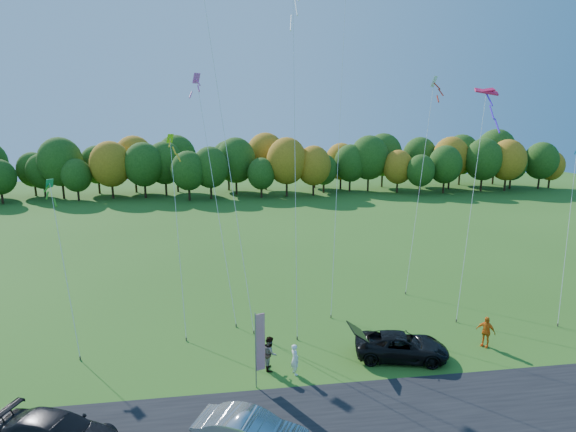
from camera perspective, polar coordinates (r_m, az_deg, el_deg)
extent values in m
plane|color=#2D5B18|center=(24.27, 2.11, -19.48)|extent=(160.00, 160.00, 0.00)
cube|color=black|center=(21.04, 4.24, -25.10)|extent=(90.00, 6.00, 0.01)
imported|color=black|center=(26.09, 14.21, -15.71)|extent=(5.37, 3.37, 1.38)
imported|color=white|center=(23.91, 0.87, -17.73)|extent=(0.55, 0.68, 1.63)
imported|color=gray|center=(24.31, -2.30, -16.97)|extent=(0.71, 0.89, 1.80)
imported|color=orange|center=(28.71, 23.81, -13.27)|extent=(1.02, 1.09, 1.80)
cylinder|color=#999999|center=(22.38, -4.12, -16.70)|extent=(0.06, 0.06, 3.87)
cube|color=red|center=(22.29, -3.55, -15.71)|extent=(0.47, 0.19, 2.90)
cube|color=navy|center=(21.83, -3.59, -13.18)|extent=(0.46, 0.18, 0.75)
cylinder|color=#4C3F33|center=(28.19, -4.37, -14.49)|extent=(0.08, 0.08, 0.20)
cylinder|color=#4C3F33|center=(30.25, 5.47, -12.58)|extent=(0.08, 0.08, 0.20)
cylinder|color=#4C3F33|center=(27.44, 1.17, -15.24)|extent=(0.08, 0.08, 0.20)
cylinder|color=#4C3F33|center=(31.47, 20.59, -12.33)|extent=(0.08, 0.08, 0.20)
cube|color=#FF1C4F|center=(36.10, 23.89, 14.23)|extent=(3.28, 1.14, 1.25)
cylinder|color=#4C3F33|center=(27.97, -12.79, -15.01)|extent=(0.08, 0.08, 0.20)
cube|color=#99DC17|center=(32.30, -14.75, 9.51)|extent=(1.05, 1.05, 1.24)
cylinder|color=#4C3F33|center=(27.82, -24.89, -16.05)|extent=(0.08, 0.08, 0.20)
cube|color=#168653|center=(31.61, -28.02, 3.69)|extent=(0.93, 0.93, 1.09)
cylinder|color=#4C3F33|center=(34.96, 14.71, -9.44)|extent=(0.08, 0.08, 0.20)
cube|color=white|center=(39.39, 18.05, 15.93)|extent=(1.44, 1.44, 1.71)
cylinder|color=#4C3F33|center=(29.12, -6.60, -13.63)|extent=(0.08, 0.08, 0.20)
cube|color=#F150D4|center=(34.63, -11.56, 16.77)|extent=(1.24, 1.24, 1.47)
cylinder|color=#4C3F33|center=(33.60, 31.05, -11.76)|extent=(0.08, 0.08, 0.20)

